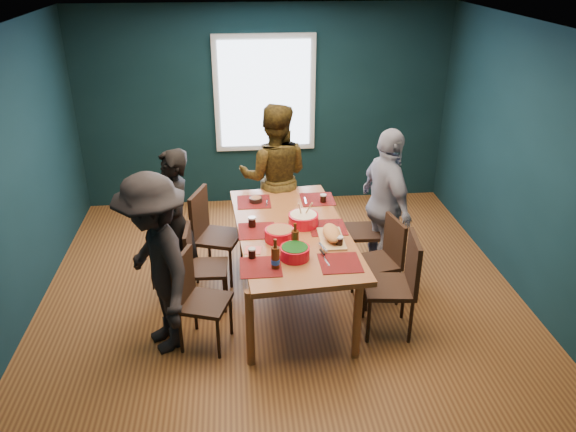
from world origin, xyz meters
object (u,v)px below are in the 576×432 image
chair_right_far (374,224)px  person_near_left (156,265)px  chair_left_far (209,228)px  chair_right_near (400,278)px  person_back (275,177)px  bowl_herbs (295,252)px  bowl_salad (279,234)px  chair_right_mid (385,254)px  person_right (386,205)px  chair_left_mid (199,261)px  cutting_board (331,234)px  bowl_dumpling (303,219)px  chair_left_near (195,293)px  person_far_left (176,224)px  dining_table (292,236)px

chair_right_far → person_near_left: person_near_left is taller
chair_left_far → chair_right_near: 2.13m
person_back → bowl_herbs: size_ratio=6.52×
chair_right_far → bowl_salad: bearing=-144.7°
chair_left_far → person_back: 1.06m
chair_right_mid → chair_right_near: size_ratio=0.90×
person_right → chair_right_mid: bearing=154.7°
chair_left_mid → cutting_board: bearing=-8.2°
chair_left_mid → bowl_salad: size_ratio=3.07×
person_back → bowl_dumpling: size_ratio=5.85×
cutting_board → chair_left_near: bearing=-162.7°
chair_right_far → person_far_left: person_far_left is taller
chair_left_mid → person_right: size_ratio=0.52×
chair_right_mid → person_right: person_right is taller
chair_left_mid → chair_right_mid: 1.87m
person_far_left → person_back: (1.08, 0.96, 0.09)m
person_near_left → cutting_board: person_near_left is taller
chair_left_near → chair_right_near: bearing=18.5°
chair_right_mid → cutting_board: 0.70m
bowl_herbs → cutting_board: size_ratio=0.48×
person_near_left → bowl_salad: 1.19m
chair_right_mid → person_near_left: (-2.19, -0.54, 0.32)m
chair_left_far → chair_left_mid: (-0.10, -0.56, -0.08)m
chair_left_far → chair_left_mid: size_ratio=1.16×
chair_left_near → bowl_herbs: 0.97m
dining_table → chair_right_far: size_ratio=2.32×
bowl_salad → chair_right_near: bearing=-21.6°
chair_left_mid → bowl_salad: 0.90m
person_near_left → bowl_dumpling: person_near_left is taller
chair_left_near → chair_right_mid: size_ratio=1.02×
chair_left_near → person_near_left: size_ratio=0.54×
chair_left_far → bowl_dumpling: 1.11m
person_right → bowl_dumpling: person_right is taller
chair_left_far → bowl_dumpling: (0.96, -0.47, 0.29)m
chair_right_near → bowl_dumpling: (-0.81, 0.71, 0.30)m
chair_right_far → cutting_board: (-0.62, -0.79, 0.31)m
chair_right_mid → bowl_salad: size_ratio=3.18×
chair_right_mid → person_far_left: size_ratio=0.57×
chair_left_far → bowl_dumpling: bowl_dumpling is taller
chair_left_far → person_far_left: bearing=-119.8°
chair_right_near → person_right: bearing=89.5°
chair_right_far → bowl_salad: size_ratio=3.37×
chair_right_mid → person_near_left: size_ratio=0.53×
dining_table → chair_right_near: size_ratio=2.21×
chair_left_mid → person_back: person_back is taller
chair_right_far → chair_right_near: size_ratio=0.95×
dining_table → person_right: size_ratio=1.31×
chair_left_near → bowl_herbs: size_ratio=3.40×
chair_right_mid → bowl_herbs: bowl_herbs is taller
person_far_left → person_right: person_right is taller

